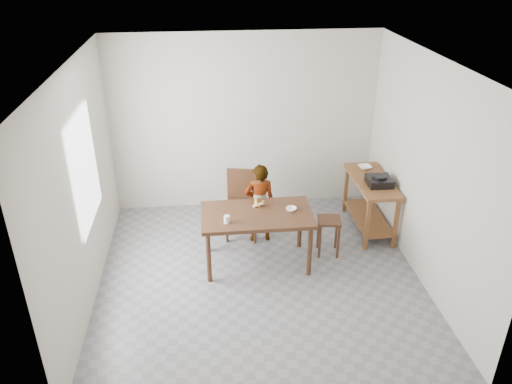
{
  "coord_description": "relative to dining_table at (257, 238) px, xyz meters",
  "views": [
    {
      "loc": [
        -0.6,
        -5.13,
        3.85
      ],
      "look_at": [
        0.0,
        0.4,
        1.0
      ],
      "focal_mm": 35.0,
      "sensor_mm": 36.0,
      "label": 1
    }
  ],
  "objects": [
    {
      "name": "wall_front",
      "position": [
        0.0,
        -2.32,
        0.98
      ],
      "size": [
        4.0,
        0.04,
        2.7
      ],
      "primitive_type": "cube",
      "color": "beige",
      "rests_on": "ground"
    },
    {
      "name": "small_bowl",
      "position": [
        0.44,
        0.02,
        0.4
      ],
      "size": [
        0.18,
        0.18,
        0.04
      ],
      "primitive_type": "imported",
      "rotation": [
        0.0,
        0.0,
        -0.41
      ],
      "color": "white",
      "rests_on": "dining_table"
    },
    {
      "name": "child",
      "position": [
        0.1,
        0.57,
        0.21
      ],
      "size": [
        0.43,
        0.29,
        1.16
      ],
      "primitive_type": "imported",
      "rotation": [
        0.0,
        0.0,
        3.18
      ],
      "color": "white",
      "rests_on": "floor"
    },
    {
      "name": "window_pane",
      "position": [
        -1.97,
        -0.1,
        1.12
      ],
      "size": [
        0.02,
        1.1,
        1.3
      ],
      "primitive_type": "cube",
      "color": "white",
      "rests_on": "wall_left"
    },
    {
      "name": "ceiling",
      "position": [
        0.0,
        -0.3,
        2.35
      ],
      "size": [
        4.0,
        4.0,
        0.04
      ],
      "primitive_type": "cube",
      "color": "white",
      "rests_on": "wall_back"
    },
    {
      "name": "dining_table",
      "position": [
        0.0,
        0.0,
        0.0
      ],
      "size": [
        1.4,
        0.8,
        0.75
      ],
      "primitive_type": null,
      "color": "#3F2415",
      "rests_on": "floor"
    },
    {
      "name": "glass_tumbler",
      "position": [
        -0.39,
        -0.19,
        0.42
      ],
      "size": [
        0.08,
        0.08,
        0.09
      ],
      "primitive_type": "cylinder",
      "rotation": [
        0.0,
        0.0,
        -0.02
      ],
      "color": "silver",
      "rests_on": "dining_table"
    },
    {
      "name": "wall_left",
      "position": [
        -2.02,
        -0.3,
        0.98
      ],
      "size": [
        0.04,
        4.0,
        2.7
      ],
      "primitive_type": "cube",
      "color": "beige",
      "rests_on": "ground"
    },
    {
      "name": "serving_bowl",
      "position": [
        1.72,
        1.07,
        0.45
      ],
      "size": [
        0.21,
        0.21,
        0.05
      ],
      "primitive_type": "imported",
      "rotation": [
        0.0,
        0.0,
        0.14
      ],
      "color": "white",
      "rests_on": "prep_counter"
    },
    {
      "name": "stool",
      "position": [
        0.98,
        0.13,
        -0.11
      ],
      "size": [
        0.34,
        0.34,
        0.53
      ],
      "primitive_type": null,
      "rotation": [
        0.0,
        0.0,
        -0.14
      ],
      "color": "#3F2415",
      "rests_on": "floor"
    },
    {
      "name": "gas_burner",
      "position": [
        1.76,
        0.53,
        0.48
      ],
      "size": [
        0.33,
        0.33,
        0.11
      ],
      "primitive_type": "cube",
      "rotation": [
        0.0,
        0.0,
        -0.02
      ],
      "color": "black",
      "rests_on": "prep_counter"
    },
    {
      "name": "banana",
      "position": [
        0.04,
        0.17,
        0.41
      ],
      "size": [
        0.21,
        0.18,
        0.06
      ],
      "primitive_type": null,
      "rotation": [
        0.0,
        0.0,
        0.36
      ],
      "color": "yellow",
      "rests_on": "dining_table"
    },
    {
      "name": "dining_chair",
      "position": [
        -0.13,
        0.71,
        0.1
      ],
      "size": [
        0.53,
        0.53,
        0.95
      ],
      "primitive_type": null,
      "rotation": [
        0.0,
        0.0,
        -0.18
      ],
      "color": "#3F2415",
      "rests_on": "floor"
    },
    {
      "name": "floor",
      "position": [
        0.0,
        -0.3,
        -0.4
      ],
      "size": [
        4.0,
        4.0,
        0.04
      ],
      "primitive_type": "cube",
      "color": "slate",
      "rests_on": "ground"
    },
    {
      "name": "prep_counter",
      "position": [
        1.72,
        0.7,
        0.03
      ],
      "size": [
        0.5,
        1.2,
        0.8
      ],
      "primitive_type": null,
      "color": "brown",
      "rests_on": "floor"
    },
    {
      "name": "wall_right",
      "position": [
        2.02,
        -0.3,
        0.98
      ],
      "size": [
        0.04,
        4.0,
        2.7
      ],
      "primitive_type": "cube",
      "color": "beige",
      "rests_on": "ground"
    },
    {
      "name": "wall_back",
      "position": [
        0.0,
        1.72,
        0.98
      ],
      "size": [
        4.0,
        0.04,
        2.7
      ],
      "primitive_type": "cube",
      "color": "beige",
      "rests_on": "ground"
    }
  ]
}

